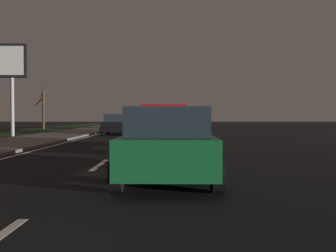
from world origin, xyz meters
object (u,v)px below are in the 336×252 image
at_px(bare_tree_far, 43,108).
at_px(gas_price_sign, 12,68).
at_px(sedan_black, 117,124).
at_px(sedan_green, 168,143).
at_px(pickup_truck, 163,126).
at_px(sedan_red, 135,122).
at_px(sedan_silver, 163,124).

bearing_deg(bare_tree_far, gas_price_sign, -168.54).
distance_m(sedan_black, sedan_green, 20.37).
bearing_deg(pickup_truck, sedan_black, 15.31).
bearing_deg(sedan_red, sedan_black, 178.21).
bearing_deg(pickup_truck, gas_price_sign, 46.08).
height_order(sedan_black, sedan_green, same).
bearing_deg(sedan_silver, bare_tree_far, 50.21).
bearing_deg(sedan_red, pickup_truck, -172.45).
bearing_deg(sedan_green, pickup_truck, 1.45).
relative_size(sedan_green, sedan_silver, 1.00).
xyz_separation_m(pickup_truck, sedan_black, (13.20, 3.61, -0.20)).
relative_size(sedan_black, sedan_green, 1.00).
relative_size(sedan_green, bare_tree_far, 0.91).
bearing_deg(sedan_red, sedan_green, -173.77).
distance_m(pickup_truck, sedan_black, 13.68).
bearing_deg(sedan_silver, gas_price_sign, 117.09).
bearing_deg(bare_tree_far, sedan_silver, -129.79).
xyz_separation_m(gas_price_sign, bare_tree_far, (15.87, 3.22, -2.26)).
distance_m(sedan_green, sedan_silver, 21.42).
xyz_separation_m(sedan_red, sedan_black, (-11.38, 0.36, 0.00)).
xyz_separation_m(sedan_red, sedan_green, (-31.40, -3.43, 0.00)).
distance_m(pickup_truck, gas_price_sign, 14.26).
xyz_separation_m(sedan_red, sedan_silver, (-9.98, -3.11, 0.00)).
height_order(sedan_red, gas_price_sign, gas_price_sign).
xyz_separation_m(sedan_green, bare_tree_far, (32.27, 13.34, 1.48)).
xyz_separation_m(sedan_black, gas_price_sign, (-3.62, 6.34, 3.74)).
relative_size(pickup_truck, gas_price_sign, 0.89).
bearing_deg(sedan_silver, sedan_red, 17.33).
distance_m(sedan_red, sedan_silver, 10.45).
height_order(pickup_truck, sedan_red, pickup_truck).
bearing_deg(sedan_silver, pickup_truck, -179.44).
distance_m(sedan_red, gas_price_sign, 16.84).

